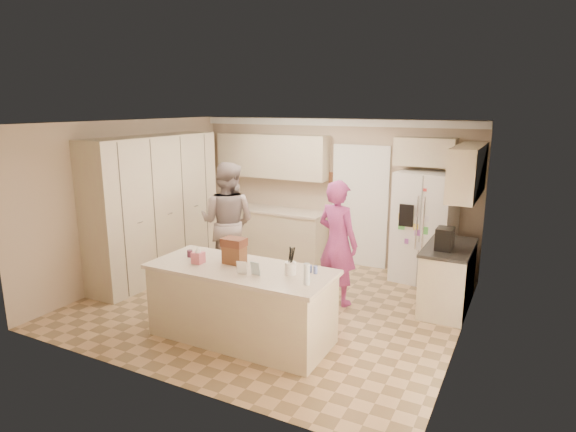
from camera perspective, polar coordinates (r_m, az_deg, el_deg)
The scene contains 41 objects.
floor at distance 7.16m, azimuth -2.03°, elevation -10.36°, with size 5.20×4.60×0.02m, color tan.
ceiling at distance 6.57m, azimuth -2.21°, elevation 11.09°, with size 5.20×4.60×0.02m, color white.
wall_back at distance 8.79m, azimuth 5.27°, elevation 2.96°, with size 5.20×0.02×2.60m, color tan.
wall_front at distance 4.94m, azimuth -15.39°, elevation -5.54°, with size 5.20×0.02×2.60m, color tan.
wall_left at distance 8.31m, azimuth -18.02°, elevation 1.78°, with size 0.02×4.60×2.60m, color tan.
wall_right at distance 5.96m, azimuth 20.38°, elevation -2.71°, with size 0.02×4.60×2.60m, color tan.
crown_back at distance 8.62m, azimuth 5.32°, elevation 10.99°, with size 5.20×0.08×0.12m, color white.
pantry_bank at distance 8.27m, azimuth -15.46°, elevation 1.01°, with size 0.60×2.60×2.35m, color #C4B09A.
back_base_cab at distance 9.19m, azimuth -2.23°, elevation -2.04°, with size 2.20×0.60×0.88m, color #C4B09A.
back_countertop at distance 9.08m, azimuth -2.29°, elevation 0.75°, with size 2.24×0.63×0.04m, color beige.
back_upper_cab at distance 9.03m, azimuth -1.92°, elevation 7.12°, with size 2.20×0.35×0.80m, color #C4B09A.
doorway_opening at distance 8.63m, azimuth 8.55°, elevation 0.98°, with size 0.90×0.06×2.10m, color black.
doorway_casing at distance 8.59m, azimuth 8.48°, elevation 0.94°, with size 1.02×0.03×2.22m, color white.
wall_frame_upper at distance 8.71m, azimuth 5.33°, elevation 4.53°, with size 0.15×0.02×0.20m, color brown.
wall_frame_lower at distance 8.75m, azimuth 5.29°, elevation 2.78°, with size 0.15×0.02×0.20m, color brown.
refrigerator at distance 8.08m, azimuth 15.87°, elevation -1.30°, with size 0.90×0.70×1.80m, color white.
fridge_seam at distance 7.74m, azimuth 15.33°, elevation -1.89°, with size 0.01×0.02×1.78m, color gray.
fridge_dispenser at distance 7.72m, azimuth 13.83°, elevation 0.07°, with size 0.22×0.03×0.35m, color black.
fridge_handle_l at distance 7.70m, azimuth 15.01°, elevation -0.80°, with size 0.02×0.02×0.85m, color silver.
fridge_handle_r at distance 7.68m, azimuth 15.74°, elevation -0.88°, with size 0.02×0.02×0.85m, color silver.
over_fridge_cab at distance 8.04m, azimuth 15.94°, elevation 7.33°, with size 0.95×0.35×0.45m, color #C4B09A.
right_base_cab at distance 7.20m, azimuth 18.39°, elevation -7.07°, with size 0.60×1.20×0.88m, color #C4B09A.
right_countertop at distance 7.06m, azimuth 18.58°, elevation -3.55°, with size 0.63×1.24×0.04m, color #2D2B28.
right_upper_cab at distance 7.03m, azimuth 20.54°, elevation 5.00°, with size 0.35×1.50×0.70m, color #C4B09A.
coffee_maker at distance 6.83m, azimuth 18.09°, elevation -2.58°, with size 0.22×0.28×0.30m, color black.
island_base at distance 6.02m, azimuth -5.56°, elevation -10.44°, with size 2.20×0.90×0.88m, color #C4B09A.
island_top at distance 5.85m, azimuth -5.66°, elevation -6.31°, with size 2.28×0.96×0.05m, color beige.
utensil_crock at distance 5.55m, azimuth 0.28°, elevation -6.23°, with size 0.13×0.13×0.15m, color white.
tissue_box at distance 6.05m, azimuth -10.60°, elevation -4.87°, with size 0.13×0.13×0.14m, color #CC6374.
tissue_plume at distance 6.02m, azimuth -10.64°, elevation -3.88°, with size 0.08×0.08×0.08m, color white.
dollhouse_body at distance 5.97m, azimuth -6.38°, elevation -4.58°, with size 0.26×0.18×0.22m, color brown.
dollhouse_roof at distance 5.92m, azimuth -6.42°, elevation -3.10°, with size 0.28×0.20×0.10m, color #592D1E.
jam_jar at distance 6.32m, azimuth -11.56°, elevation -4.38°, with size 0.07×0.07×0.09m, color #59263F.
greeting_card_a at distance 5.58m, azimuth -5.50°, elevation -6.14°, with size 0.12×0.01×0.16m, color white.
greeting_card_b at distance 5.55m, azimuth -3.90°, elevation -6.23°, with size 0.12×0.01×0.16m, color silver.
water_bottle at distance 5.25m, azimuth 2.23°, elevation -6.90°, with size 0.07×0.07×0.24m, color silver.
shaker_salt at distance 5.64m, azimuth 2.62°, elevation -6.27°, with size 0.05×0.05×0.09m, color #5365B7.
shaker_pepper at distance 5.61m, azimuth 3.27°, elevation -6.37°, with size 0.05×0.05×0.09m, color #5365B7.
teen_boy at distance 7.85m, azimuth -7.18°, elevation -0.73°, with size 0.95×0.74×1.95m, color gray.
teen_girl at distance 6.93m, azimuth 5.89°, elevation -3.15°, with size 0.66×0.43×1.82m, color #BE449B.
fridge_magnets at distance 7.73m, azimuth 15.32°, elevation -1.91°, with size 0.76×0.02×1.44m, color tan, non-canonical shape.
Camera 1 is at (3.22, -5.72, 2.84)m, focal length 30.00 mm.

